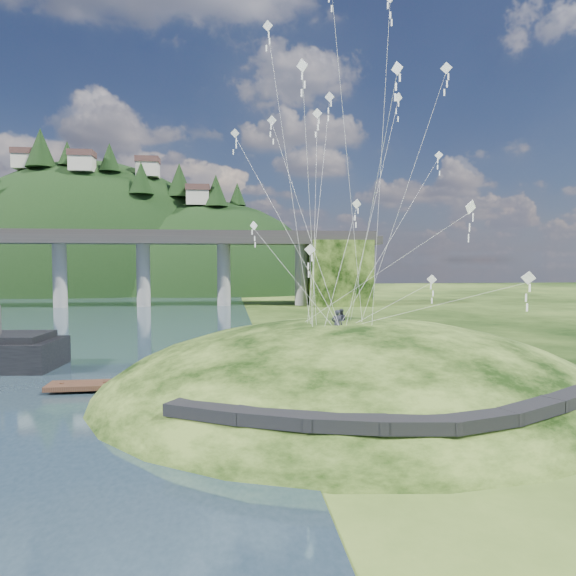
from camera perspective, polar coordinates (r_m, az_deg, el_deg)
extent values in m
plane|color=black|center=(33.35, -5.73, -12.72)|extent=(320.00, 320.00, 0.00)
ellipsoid|color=black|center=(36.72, 7.17, -13.67)|extent=(36.00, 32.00, 13.00)
cube|color=black|center=(25.11, -8.87, -13.27)|extent=(4.32, 3.62, 0.71)
cube|color=black|center=(23.60, -1.48, -14.15)|extent=(4.10, 2.97, 0.61)
cube|color=black|center=(23.13, 6.43, -14.55)|extent=(3.85, 2.37, 0.62)
cube|color=black|center=(23.58, 14.04, -14.39)|extent=(3.62, 1.83, 0.66)
cube|color=black|center=(24.95, 20.50, -13.49)|extent=(3.82, 2.27, 0.68)
cube|color=black|center=(27.17, 25.31, -12.02)|extent=(4.11, 2.97, 0.71)
cube|color=black|center=(30.04, 28.63, -10.60)|extent=(4.26, 3.43, 0.66)
cylinder|color=gray|center=(106.82, -24.02, 1.47)|extent=(2.60, 2.60, 13.00)
cylinder|color=gray|center=(103.34, -15.77, 1.58)|extent=(2.60, 2.60, 13.00)
cylinder|color=gray|center=(102.11, -7.15, 1.65)|extent=(2.60, 2.60, 13.00)
cylinder|color=gray|center=(103.23, 1.49, 1.69)|extent=(2.60, 2.60, 13.00)
cube|color=black|center=(104.59, 5.56, 1.70)|extent=(12.00, 11.00, 13.00)
ellipsoid|color=black|center=(163.61, -20.85, -2.37)|extent=(96.00, 68.00, 88.00)
ellipsoid|color=black|center=(151.35, -8.56, -4.15)|extent=(76.00, 56.00, 72.00)
cone|color=black|center=(157.66, -25.79, 13.85)|extent=(8.01, 8.01, 10.54)
cone|color=black|center=(154.82, -23.32, 13.60)|extent=(4.97, 4.97, 6.54)
cone|color=black|center=(149.93, -19.21, 13.56)|extent=(5.83, 5.83, 7.67)
cone|color=black|center=(142.49, -16.00, 11.69)|extent=(6.47, 6.47, 8.51)
cone|color=black|center=(148.27, -11.98, 11.65)|extent=(7.13, 7.13, 9.38)
cone|color=black|center=(142.38, -8.02, 10.68)|extent=(6.56, 6.56, 8.63)
cone|color=black|center=(147.92, -5.66, 10.34)|extent=(4.88, 4.88, 6.42)
cube|color=beige|center=(161.87, -27.13, 12.36)|extent=(6.00, 5.00, 4.00)
cube|color=#51332E|center=(162.34, -27.15, 13.30)|extent=(6.40, 5.40, 1.60)
cube|color=beige|center=(149.05, -21.90, 12.64)|extent=(6.00, 5.00, 4.00)
cube|color=#51332E|center=(149.53, -21.93, 13.66)|extent=(6.40, 5.40, 1.60)
cube|color=beige|center=(151.70, -15.31, 12.54)|extent=(6.00, 5.00, 4.00)
cube|color=#51332E|center=(152.17, -15.33, 13.55)|extent=(6.40, 5.40, 1.60)
cube|color=beige|center=(143.26, -9.99, 9.82)|extent=(6.00, 5.00, 4.00)
cube|color=#51332E|center=(143.60, -10.00, 10.89)|extent=(6.40, 5.40, 1.60)
cube|color=black|center=(48.58, -28.37, -4.81)|extent=(6.04, 5.20, 0.56)
cylinder|color=#2D2B2B|center=(48.87, -29.38, -3.36)|extent=(0.22, 0.22, 2.80)
cube|color=#392117|center=(37.96, -15.38, -10.18)|extent=(13.38, 2.24, 0.33)
cylinder|color=#392117|center=(39.21, -23.83, -10.27)|extent=(0.29, 0.29, 0.95)
cylinder|color=#392117|center=(38.51, -19.67, -10.43)|extent=(0.29, 0.29, 0.95)
cylinder|color=#392117|center=(38.02, -15.38, -10.53)|extent=(0.29, 0.29, 0.95)
cylinder|color=#392117|center=(37.74, -10.99, -10.58)|extent=(0.29, 0.29, 0.95)
cylinder|color=#392117|center=(37.67, -6.57, -10.57)|extent=(0.29, 0.29, 0.95)
imported|color=#272934|center=(33.14, 5.48, -2.40)|extent=(0.81, 0.64, 1.96)
imported|color=#272934|center=(35.09, 5.91, -2.32)|extent=(0.92, 0.81, 1.57)
cube|color=white|center=(44.28, 4.64, 20.41)|extent=(0.75, 0.35, 0.79)
cube|color=white|center=(44.12, 4.63, 19.70)|extent=(0.10, 0.04, 0.46)
cube|color=white|center=(43.96, 4.63, 19.00)|extent=(0.10, 0.04, 0.46)
cube|color=white|center=(43.81, 4.63, 18.28)|extent=(0.10, 0.04, 0.46)
cube|color=white|center=(47.19, 16.42, 13.97)|extent=(0.62, 0.40, 0.70)
cube|color=white|center=(47.09, 16.41, 13.38)|extent=(0.09, 0.05, 0.41)
cube|color=white|center=(47.01, 16.40, 12.78)|extent=(0.09, 0.05, 0.41)
cube|color=white|center=(46.93, 16.39, 12.18)|extent=(0.09, 0.05, 0.41)
cube|color=white|center=(39.27, -2.27, 27.09)|extent=(0.69, 0.31, 0.72)
cube|color=white|center=(39.06, -2.27, 26.40)|extent=(0.10, 0.04, 0.42)
cube|color=white|center=(38.86, -2.26, 25.70)|extent=(0.10, 0.04, 0.42)
cube|color=white|center=(38.67, -2.26, 24.99)|extent=(0.10, 0.04, 0.42)
cube|color=white|center=(37.76, 7.64, 9.25)|extent=(0.70, 0.20, 0.69)
cube|color=white|center=(37.71, 7.64, 8.50)|extent=(0.09, 0.06, 0.41)
cube|color=white|center=(37.66, 7.63, 7.74)|extent=(0.09, 0.06, 0.41)
cube|color=white|center=(37.63, 7.63, 6.98)|extent=(0.09, 0.06, 0.41)
cube|color=white|center=(46.09, 15.69, 0.93)|extent=(0.76, 0.48, 0.84)
cube|color=white|center=(46.11, 15.68, 0.17)|extent=(0.11, 0.05, 0.50)
cube|color=white|center=(46.15, 15.67, -0.59)|extent=(0.11, 0.05, 0.50)
cube|color=white|center=(46.19, 15.66, -1.35)|extent=(0.11, 0.05, 0.50)
cube|color=white|center=(42.94, -3.83, 6.94)|extent=(0.61, 0.49, 0.74)
cube|color=white|center=(42.91, -3.83, 6.23)|extent=(0.09, 0.06, 0.43)
cube|color=white|center=(42.89, -3.82, 5.53)|extent=(0.09, 0.06, 0.43)
cube|color=white|center=(42.87, -3.82, 4.82)|extent=(0.09, 0.06, 0.43)
cube|color=white|center=(39.59, 12.15, 19.99)|extent=(0.67, 0.23, 0.68)
cube|color=white|center=(39.45, 12.14, 19.32)|extent=(0.09, 0.06, 0.40)
cube|color=white|center=(39.31, 12.13, 18.63)|extent=(0.09, 0.06, 0.40)
cube|color=white|center=(39.18, 12.12, 17.95)|extent=(0.09, 0.06, 0.40)
cube|color=white|center=(41.87, -5.92, 16.74)|extent=(0.69, 0.25, 0.67)
cube|color=white|center=(41.76, -5.92, 16.08)|extent=(0.09, 0.03, 0.40)
cube|color=white|center=(41.65, -5.91, 15.42)|extent=(0.09, 0.03, 0.40)
cube|color=white|center=(41.55, -5.91, 14.76)|extent=(0.09, 0.03, 0.40)
cube|color=white|center=(39.83, -1.80, 18.13)|extent=(0.68, 0.27, 0.69)
cube|color=white|center=(39.70, -1.79, 17.42)|extent=(0.09, 0.02, 0.41)
cube|color=white|center=(39.58, -1.79, 16.72)|extent=(0.09, 0.02, 0.41)
cube|color=white|center=(39.47, -1.79, 16.01)|extent=(0.09, 0.02, 0.41)
cube|color=white|center=(39.09, 11.28, 28.44)|extent=(0.10, 0.04, 0.45)
cube|color=white|center=(38.86, 11.27, 27.71)|extent=(0.10, 0.04, 0.45)
cube|color=white|center=(38.64, 11.26, 26.97)|extent=(0.10, 0.04, 0.45)
cube|color=white|center=(30.07, 12.04, 22.75)|extent=(0.47, 0.57, 0.69)
cube|color=white|center=(29.91, 12.03, 21.85)|extent=(0.08, 0.07, 0.41)
cube|color=white|center=(29.75, 12.02, 20.94)|extent=(0.08, 0.07, 0.41)
cube|color=white|center=(29.60, 12.00, 20.01)|extent=(0.08, 0.07, 0.41)
cube|color=white|center=(36.95, 17.18, 22.32)|extent=(0.66, 0.39, 0.73)
cube|color=white|center=(36.78, 17.17, 21.55)|extent=(0.10, 0.05, 0.43)
cube|color=white|center=(36.62, 17.16, 20.78)|extent=(0.10, 0.05, 0.43)
cube|color=white|center=(36.47, 17.14, 20.00)|extent=(0.10, 0.05, 0.43)
cube|color=white|center=(31.81, 2.46, 4.28)|extent=(0.71, 0.17, 0.71)
cube|color=white|center=(31.80, 2.46, 3.37)|extent=(0.09, 0.05, 0.42)
cube|color=white|center=(31.80, 2.46, 2.45)|extent=(0.09, 0.05, 0.42)
cube|color=white|center=(31.81, 2.45, 1.54)|extent=(0.09, 0.05, 0.42)
cube|color=white|center=(31.78, 1.59, 23.47)|extent=(0.60, 0.48, 0.71)
cube|color=white|center=(31.61, 1.59, 22.58)|extent=(0.10, 0.05, 0.43)
cube|color=white|center=(31.44, 1.59, 21.68)|extent=(0.10, 0.05, 0.43)
cube|color=white|center=(31.27, 1.59, 20.77)|extent=(0.10, 0.05, 0.43)
cube|color=white|center=(35.81, 4.82, 28.63)|extent=(0.09, 0.05, 0.41)
cube|color=white|center=(41.40, 3.27, 18.80)|extent=(0.73, 0.31, 0.76)
cube|color=white|center=(41.26, 3.27, 18.08)|extent=(0.10, 0.04, 0.44)
cube|color=white|center=(41.12, 3.27, 17.35)|extent=(0.10, 0.04, 0.44)
cube|color=white|center=(40.99, 3.27, 16.62)|extent=(0.10, 0.04, 0.44)
cube|color=white|center=(34.15, 25.16, 1.03)|extent=(0.80, 0.36, 0.82)
cube|color=white|center=(34.18, 25.13, 0.03)|extent=(0.11, 0.03, 0.49)
cube|color=white|center=(34.21, 25.11, -0.98)|extent=(0.11, 0.03, 0.49)
cube|color=white|center=(34.26, 25.09, -1.98)|extent=(0.11, 0.03, 0.49)
cube|color=white|center=(33.46, 19.63, 8.46)|extent=(0.83, 0.39, 0.86)
cube|color=white|center=(33.40, 19.61, 7.39)|extent=(0.10, 0.09, 0.51)
cube|color=white|center=(33.36, 19.59, 6.32)|extent=(0.10, 0.09, 0.51)
cube|color=white|center=(33.33, 19.57, 5.25)|extent=(0.10, 0.09, 0.51)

